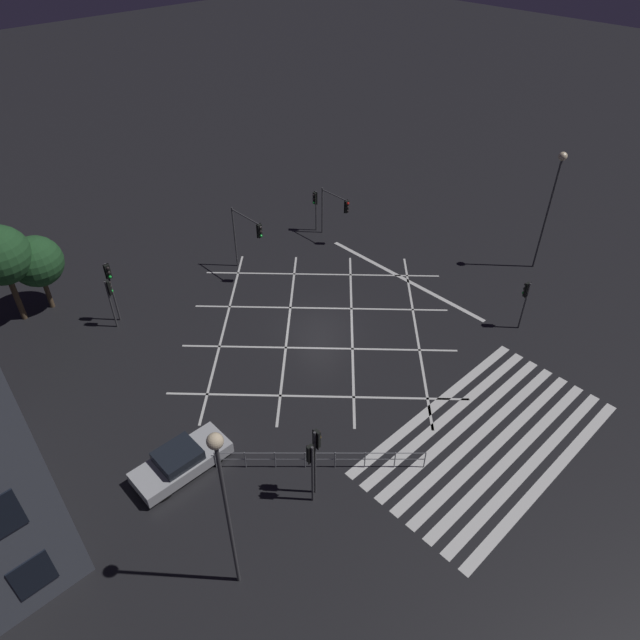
% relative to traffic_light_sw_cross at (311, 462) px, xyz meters
% --- Properties ---
extents(ground_plane, '(200.00, 200.00, 0.00)m').
position_rel_traffic_light_sw_cross_xyz_m(ground_plane, '(8.56, 8.50, -2.55)').
color(ground_plane, black).
extents(road_markings, '(19.65, 25.20, 0.01)m').
position_rel_traffic_light_sw_cross_xyz_m(road_markings, '(8.97, 0.05, -2.55)').
color(road_markings, silver).
rests_on(road_markings, ground_plane).
extents(traffic_light_sw_cross, '(0.36, 0.39, 3.56)m').
position_rel_traffic_light_sw_cross_xyz_m(traffic_light_sw_cross, '(0.00, 0.00, 0.00)').
color(traffic_light_sw_cross, '#424244').
rests_on(traffic_light_sw_cross, ground_plane).
extents(traffic_light_nw_main, '(0.39, 0.36, 3.31)m').
position_rel_traffic_light_sw_cross_xyz_m(traffic_light_nw_main, '(-0.26, 17.05, -0.18)').
color(traffic_light_nw_main, '#424244').
rests_on(traffic_light_nw_main, ground_plane).
extents(traffic_light_ne_cross, '(0.36, 2.78, 3.69)m').
position_rel_traffic_light_sw_cross_xyz_m(traffic_light_ne_cross, '(16.70, 15.38, 0.17)').
color(traffic_light_ne_cross, '#424244').
rests_on(traffic_light_ne_cross, ground_plane).
extents(traffic_light_ne_main, '(0.39, 0.36, 3.22)m').
position_rel_traffic_light_sw_cross_xyz_m(traffic_light_ne_main, '(16.52, 17.44, -0.25)').
color(traffic_light_ne_main, '#424244').
rests_on(traffic_light_ne_main, ground_plane).
extents(traffic_light_nw_cross, '(0.36, 0.39, 4.10)m').
position_rel_traffic_light_sw_cross_xyz_m(traffic_light_nw_cross, '(0.10, 17.44, 0.37)').
color(traffic_light_nw_cross, '#424244').
rests_on(traffic_light_nw_cross, ground_plane).
extents(traffic_light_median_north, '(0.36, 3.13, 4.52)m').
position_rel_traffic_light_sw_cross_xyz_m(traffic_light_median_north, '(9.12, 15.97, 0.80)').
color(traffic_light_median_north, '#424244').
rests_on(traffic_light_median_north, ground_plane).
extents(traffic_light_se_cross, '(0.36, 0.39, 3.26)m').
position_rel_traffic_light_sw_cross_xyz_m(traffic_light_se_cross, '(17.29, 0.29, -0.22)').
color(traffic_light_se_cross, '#424244').
rests_on(traffic_light_se_cross, ground_plane).
extents(traffic_light_sw_main, '(0.39, 0.36, 3.99)m').
position_rel_traffic_light_sw_cross_xyz_m(traffic_light_sw_main, '(0.44, 0.14, 0.30)').
color(traffic_light_sw_main, '#424244').
rests_on(traffic_light_sw_main, ground_plane).
extents(street_lamp_east, '(0.54, 0.54, 8.53)m').
position_rel_traffic_light_sw_cross_xyz_m(street_lamp_east, '(-4.55, -0.75, 3.59)').
color(street_lamp_east, '#424244').
rests_on(street_lamp_east, ground_plane).
extents(street_lamp_far, '(0.54, 0.54, 8.30)m').
position_rel_traffic_light_sw_cross_xyz_m(street_lamp_far, '(24.12, 3.17, 3.47)').
color(street_lamp_far, '#424244').
rests_on(street_lamp_far, ground_plane).
extents(street_tree_near, '(3.51, 3.51, 6.30)m').
position_rel_traffic_light_sw_cross_xyz_m(street_tree_near, '(-4.11, 21.77, 1.97)').
color(street_tree_near, brown).
rests_on(street_tree_near, ground_plane).
extents(street_tree_far, '(3.12, 3.12, 4.94)m').
position_rel_traffic_light_sw_cross_xyz_m(street_tree_far, '(-2.36, 21.77, 0.81)').
color(street_tree_far, brown).
rests_on(street_tree_far, ground_plane).
extents(waiting_car, '(4.53, 1.85, 1.33)m').
position_rel_traffic_light_sw_cross_xyz_m(waiting_car, '(-3.27, 5.22, -1.93)').
color(waiting_car, '#B7BABC').
rests_on(waiting_car, ground_plane).
extents(pedestrian_railing, '(7.04, 6.67, 1.05)m').
position_rel_traffic_light_sw_cross_xyz_m(pedestrian_railing, '(1.44, 0.97, -1.88)').
color(pedestrian_railing, gray).
rests_on(pedestrian_railing, ground_plane).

